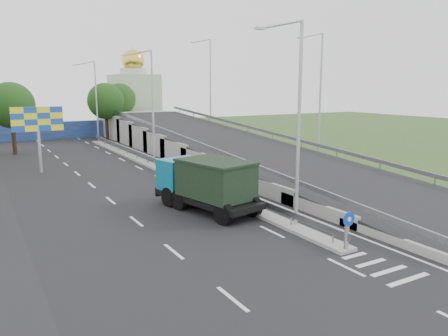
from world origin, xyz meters
TOP-DOWN VIEW (x-y plane):
  - ground at (0.00, 0.00)m, footprint 160.00×160.00m
  - road_surface at (-3.00, 20.00)m, footprint 26.00×90.00m
  - median at (0.00, 24.00)m, footprint 1.00×44.00m
  - overpass_ramp at (7.50, 24.00)m, footprint 10.00×50.00m
  - median_guardrail at (0.00, 24.00)m, footprint 0.09×44.00m
  - sign_bollard at (0.00, 2.17)m, footprint 0.64×0.23m
  - lamp_post_near at (0.11, 6.00)m, footprint 2.74×0.18m
  - lamp_post_mid at (0.11, 26.00)m, footprint 2.74×0.18m
  - lamp_post_far at (0.11, 46.00)m, footprint 2.74×0.18m
  - blue_wall at (-4.00, 52.00)m, footprint 30.00×0.50m
  - church at (10.00, 60.00)m, footprint 7.00×7.00m
  - billboard at (-9.00, 28.00)m, footprint 4.00×0.24m
  - tree_left_mid at (-10.00, 40.00)m, footprint 4.80×4.80m
  - tree_median_far at (2.00, 48.00)m, footprint 4.80×4.80m
  - tree_ramp_far at (6.00, 55.00)m, footprint 4.80×4.80m
  - dump_truck at (-2.25, 11.10)m, footprint 3.99×7.36m

SIDE VIEW (x-z plane):
  - ground at x=0.00m, z-range 0.00..0.00m
  - road_surface at x=-3.00m, z-range -0.02..0.02m
  - median at x=0.00m, z-range 0.00..0.20m
  - median_guardrail at x=0.00m, z-range 0.39..1.10m
  - sign_bollard at x=0.00m, z-range 0.20..1.87m
  - blue_wall at x=-4.00m, z-range 0.00..2.40m
  - dump_truck at x=-2.25m, z-range 0.16..3.24m
  - overpass_ramp at x=7.50m, z-range 0.00..3.50m
  - billboard at x=-9.00m, z-range 1.44..6.94m
  - tree_left_mid at x=-10.00m, z-range 1.38..8.98m
  - tree_median_far at x=2.00m, z-range 1.38..8.98m
  - tree_ramp_far at x=6.00m, z-range 1.38..8.98m
  - church at x=10.00m, z-range -1.59..12.21m
  - lamp_post_near at x=0.11m, z-range 0.77..10.85m
  - lamp_post_mid at x=0.11m, z-range 0.77..10.85m
  - lamp_post_far at x=0.11m, z-range 0.77..10.85m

